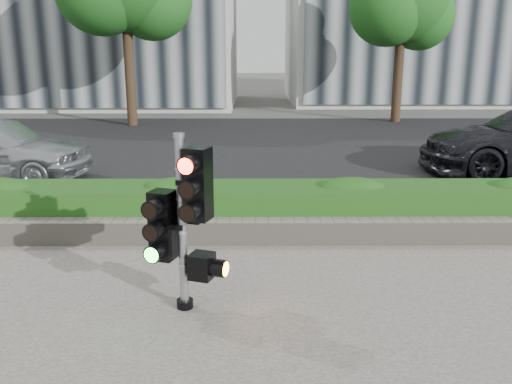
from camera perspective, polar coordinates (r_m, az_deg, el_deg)
ground at (r=6.21m, az=0.01°, el=-11.58°), size 120.00×120.00×0.00m
road at (r=15.81m, az=-0.18°, el=4.81°), size 60.00×13.00×0.02m
curb at (r=9.12m, az=-0.09°, el=-2.40°), size 60.00×0.25×0.12m
stone_wall at (r=7.89m, az=-0.06°, el=-4.12°), size 12.00×0.32×0.34m
hedge at (r=8.46m, az=-0.08°, el=-1.60°), size 12.00×1.00×0.68m
tree_right at (r=21.89m, az=15.13°, el=18.86°), size 4.10×3.58×6.53m
traffic_signal at (r=5.72m, az=-7.47°, el=-2.33°), size 0.71×0.59×1.92m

